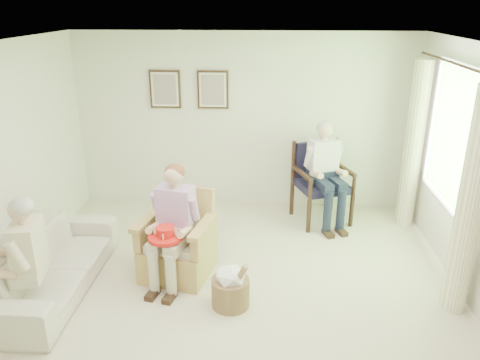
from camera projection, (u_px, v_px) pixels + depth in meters
The scene contains 16 objects.
floor at pixel (229, 309), 4.84m from camera, with size 5.50×5.50×0.00m, color beige.
back_wall at pixel (244, 122), 6.94m from camera, with size 5.00×0.04×2.60m, color silver.
ceiling at pixel (226, 50), 3.91m from camera, with size 5.00×5.50×0.02m, color white.
window at pixel (455, 134), 5.24m from camera, with size 0.13×2.50×1.63m.
curtain_left at pixel (471, 205), 4.50m from camera, with size 0.34×0.34×2.30m, color #FEF5C6.
curtain_right at pixel (413, 146), 6.32m from camera, with size 0.34×0.34×2.30m, color #FEF5C6.
framed_print_left at pixel (165, 89), 6.80m from camera, with size 0.45×0.05×0.55m.
framed_print_right at pixel (213, 90), 6.76m from camera, with size 0.45×0.05×0.55m.
wicker_armchair at pixel (178, 249), 5.40m from camera, with size 0.76×0.76×0.97m.
wood_armchair at pixel (322, 179), 6.69m from camera, with size 0.71×0.67×1.10m.
sofa at pixel (52, 265), 5.08m from camera, with size 0.80×2.06×0.60m, color silver.
person_wicker at pixel (174, 218), 5.11m from camera, with size 0.40×0.62×1.32m.
person_dark at pixel (324, 166), 6.43m from camera, with size 0.40×0.63×1.43m.
person_sofa at pixel (22, 255), 4.45m from camera, with size 0.42×0.62×1.26m.
red_hat at pixel (166, 235), 4.97m from camera, with size 0.38×0.38×0.14m.
hatbox at pixel (231, 286), 4.83m from camera, with size 0.50×0.50×0.58m.
Camera 1 is at (0.38, -4.02, 2.99)m, focal length 35.00 mm.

